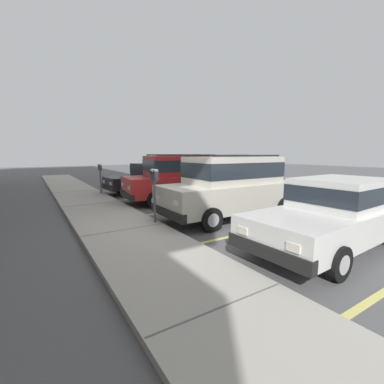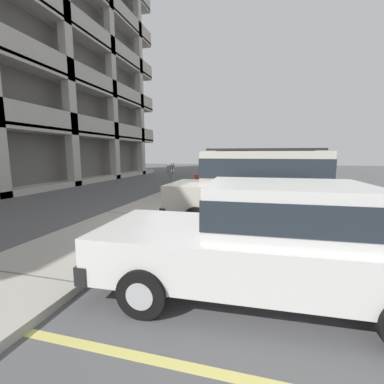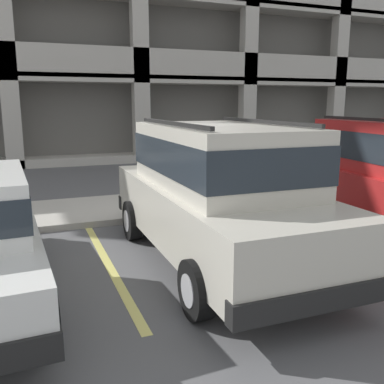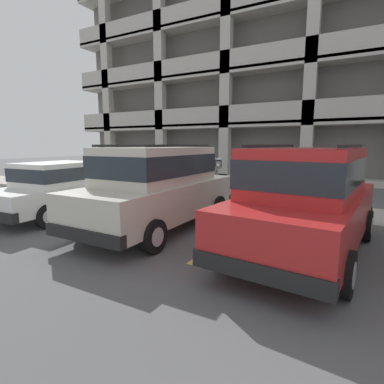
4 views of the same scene
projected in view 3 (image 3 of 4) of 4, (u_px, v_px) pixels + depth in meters
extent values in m
cube|color=#565659|center=(175.00, 225.00, 8.30)|extent=(80.00, 80.00, 0.10)
cube|color=#ADA89E|center=(156.00, 205.00, 9.46)|extent=(40.00, 2.20, 0.12)
cube|color=#606060|center=(156.00, 202.00, 9.44)|extent=(0.03, 2.16, 0.00)
cube|color=#606060|center=(307.00, 189.00, 10.88)|extent=(0.03, 2.16, 0.00)
cube|color=#DBD16B|center=(104.00, 257.00, 6.43)|extent=(0.12, 4.80, 0.01)
cube|color=#DBD16B|center=(288.00, 233.00, 7.59)|extent=(0.12, 4.80, 0.01)
cube|color=beige|center=(217.00, 213.00, 6.10)|extent=(1.87, 4.71, 0.80)
cube|color=beige|center=(219.00, 156.00, 5.89)|extent=(1.64, 2.92, 0.84)
cube|color=#232B33|center=(219.00, 155.00, 5.88)|extent=(1.66, 2.95, 0.46)
cube|color=black|center=(168.00, 199.00, 8.27)|extent=(1.88, 0.17, 0.24)
cube|color=black|center=(318.00, 299.00, 4.05)|extent=(1.88, 0.17, 0.24)
cube|color=silver|center=(194.00, 178.00, 8.44)|extent=(0.24, 0.03, 0.14)
cube|color=silver|center=(138.00, 182.00, 8.04)|extent=(0.24, 0.03, 0.14)
cylinder|color=black|center=(229.00, 211.00, 7.83)|extent=(0.20, 0.66, 0.66)
cylinder|color=#B2B2B7|center=(229.00, 211.00, 7.83)|extent=(0.22, 0.36, 0.36)
cylinder|color=black|center=(132.00, 220.00, 7.20)|extent=(0.20, 0.66, 0.66)
cylinder|color=#B2B2B7|center=(132.00, 220.00, 7.20)|extent=(0.22, 0.36, 0.36)
cylinder|color=black|center=(334.00, 266.00, 5.17)|extent=(0.20, 0.66, 0.66)
cylinder|color=#B2B2B7|center=(334.00, 266.00, 5.17)|extent=(0.22, 0.36, 0.36)
cylinder|color=black|center=(196.00, 289.00, 4.54)|extent=(0.20, 0.66, 0.66)
cylinder|color=#B2B2B7|center=(196.00, 289.00, 4.54)|extent=(0.22, 0.36, 0.36)
cube|color=black|center=(264.00, 122.00, 6.04)|extent=(0.07, 2.62, 0.05)
cube|color=black|center=(172.00, 123.00, 5.55)|extent=(0.07, 2.62, 0.05)
cube|color=silver|center=(5.00, 202.00, 7.10)|extent=(0.24, 0.04, 0.14)
cylinder|color=black|center=(30.00, 234.00, 6.54)|extent=(0.19, 0.61, 0.60)
cylinder|color=#B2B2B7|center=(30.00, 234.00, 6.54)|extent=(0.19, 0.34, 0.33)
cylinder|color=black|center=(49.00, 312.00, 4.10)|extent=(0.19, 0.61, 0.60)
cylinder|color=#B2B2B7|center=(49.00, 312.00, 4.10)|extent=(0.19, 0.34, 0.33)
cube|color=black|center=(321.00, 186.00, 9.52)|extent=(1.88, 0.35, 0.24)
cube|color=silver|center=(343.00, 169.00, 9.65)|extent=(0.24, 0.05, 0.14)
cube|color=silver|center=(298.00, 171.00, 9.34)|extent=(0.24, 0.05, 0.14)
cylinder|color=black|center=(381.00, 197.00, 8.98)|extent=(0.26, 0.68, 0.66)
cylinder|color=#B2B2B7|center=(381.00, 197.00, 8.98)|extent=(0.26, 0.38, 0.36)
cylinder|color=black|center=(305.00, 202.00, 8.50)|extent=(0.26, 0.68, 0.66)
cylinder|color=#B2B2B7|center=(305.00, 202.00, 8.50)|extent=(0.26, 0.38, 0.36)
cube|color=black|center=(372.00, 120.00, 6.80)|extent=(0.31, 2.61, 0.05)
cylinder|color=#595B60|center=(180.00, 183.00, 8.54)|extent=(0.07, 0.07, 1.17)
cube|color=#595B60|center=(180.00, 152.00, 8.41)|extent=(0.28, 0.06, 0.06)
cube|color=#424447|center=(175.00, 145.00, 8.35)|extent=(0.15, 0.11, 0.22)
cylinder|color=#8C99A3|center=(175.00, 139.00, 8.33)|extent=(0.15, 0.11, 0.15)
cube|color=#B7B293|center=(176.00, 147.00, 8.30)|extent=(0.08, 0.01, 0.08)
cube|color=#424447|center=(185.00, 144.00, 8.42)|extent=(0.15, 0.11, 0.22)
cylinder|color=#8C99A3|center=(185.00, 139.00, 8.40)|extent=(0.15, 0.11, 0.15)
cube|color=#B7B293|center=(186.00, 147.00, 8.38)|extent=(0.08, 0.01, 0.08)
cube|color=#B7B2A8|center=(117.00, 147.00, 20.97)|extent=(32.00, 10.00, 0.30)
cube|color=#B7B2A8|center=(115.00, 84.00, 20.35)|extent=(32.00, 10.00, 0.30)
cube|color=#B7B2A8|center=(141.00, 63.00, 15.78)|extent=(32.00, 0.20, 1.10)
cube|color=#B7B2A8|center=(112.00, 17.00, 19.74)|extent=(32.00, 10.00, 0.30)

